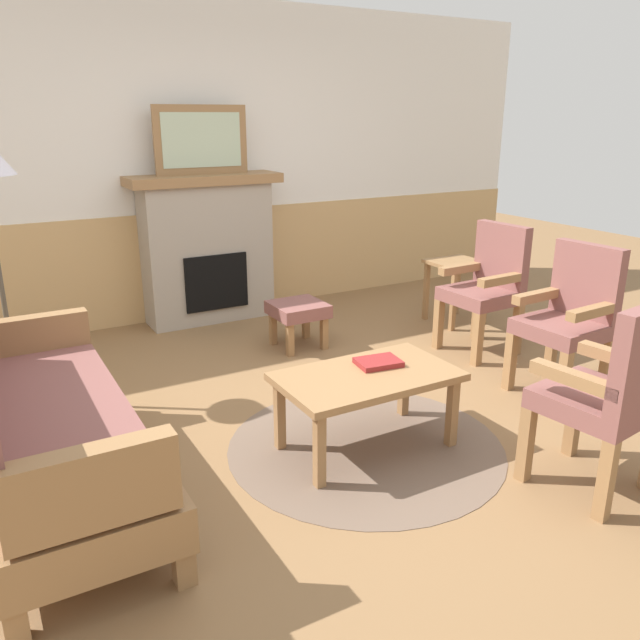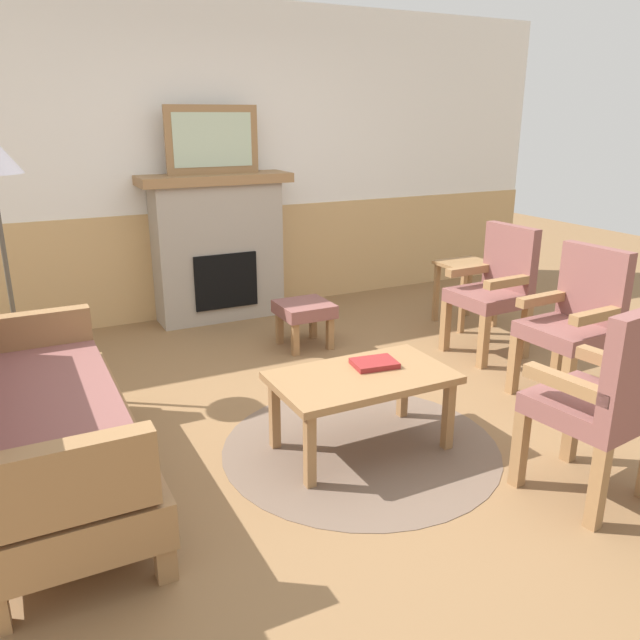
% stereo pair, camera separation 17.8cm
% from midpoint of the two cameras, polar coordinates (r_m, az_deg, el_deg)
% --- Properties ---
extents(ground_plane, '(14.00, 14.00, 0.00)m').
position_cam_midpoint_polar(ground_plane, '(3.83, 1.27, -9.29)').
color(ground_plane, olive).
extents(wall_back, '(7.20, 0.14, 2.70)m').
position_cam_midpoint_polar(wall_back, '(5.80, -12.26, 13.23)').
color(wall_back, white).
rests_on(wall_back, ground_plane).
extents(fireplace, '(1.30, 0.44, 1.28)m').
position_cam_midpoint_polar(fireplace, '(5.66, -11.04, 6.44)').
color(fireplace, '#A39989').
rests_on(fireplace, ground_plane).
extents(framed_picture, '(0.80, 0.04, 0.56)m').
position_cam_midpoint_polar(framed_picture, '(5.55, -11.61, 15.65)').
color(framed_picture, olive).
rests_on(framed_picture, fireplace).
extents(couch, '(0.70, 1.80, 0.98)m').
position_cam_midpoint_polar(couch, '(3.23, -24.87, -8.68)').
color(couch, olive).
rests_on(couch, ground_plane).
extents(coffee_table, '(0.96, 0.56, 0.44)m').
position_cam_midpoint_polar(coffee_table, '(3.41, 2.78, -5.68)').
color(coffee_table, olive).
rests_on(coffee_table, ground_plane).
extents(round_rug, '(1.53, 1.53, 0.01)m').
position_cam_midpoint_polar(round_rug, '(3.58, 2.68, -11.29)').
color(round_rug, brown).
rests_on(round_rug, ground_plane).
extents(book_on_table, '(0.26, 0.21, 0.03)m').
position_cam_midpoint_polar(book_on_table, '(3.50, 3.84, -3.85)').
color(book_on_table, maroon).
rests_on(book_on_table, coffee_table).
extents(footstool, '(0.40, 0.40, 0.36)m').
position_cam_midpoint_polar(footstool, '(4.95, -3.03, 0.69)').
color(footstool, olive).
rests_on(footstool, ground_plane).
extents(armchair_near_fireplace, '(0.50, 0.50, 0.98)m').
position_cam_midpoint_polar(armchair_near_fireplace, '(4.96, 13.91, 3.27)').
color(armchair_near_fireplace, olive).
rests_on(armchair_near_fireplace, ground_plane).
extents(armchair_by_window_left, '(0.50, 0.50, 0.98)m').
position_cam_midpoint_polar(armchair_by_window_left, '(4.34, 20.62, 0.54)').
color(armchair_by_window_left, olive).
rests_on(armchair_by_window_left, ground_plane).
extents(armchair_front_left, '(0.54, 0.54, 0.98)m').
position_cam_midpoint_polar(armchair_front_left, '(3.22, 23.45, -5.78)').
color(armchair_front_left, olive).
rests_on(armchair_front_left, ground_plane).
extents(side_table, '(0.44, 0.44, 0.55)m').
position_cam_midpoint_polar(side_table, '(5.63, 11.35, 4.08)').
color(side_table, olive).
rests_on(side_table, ground_plane).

